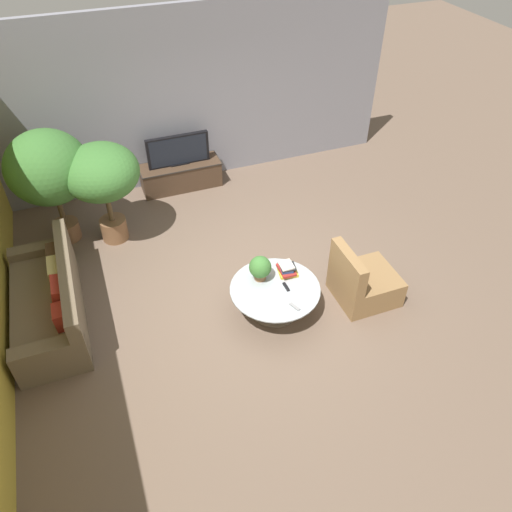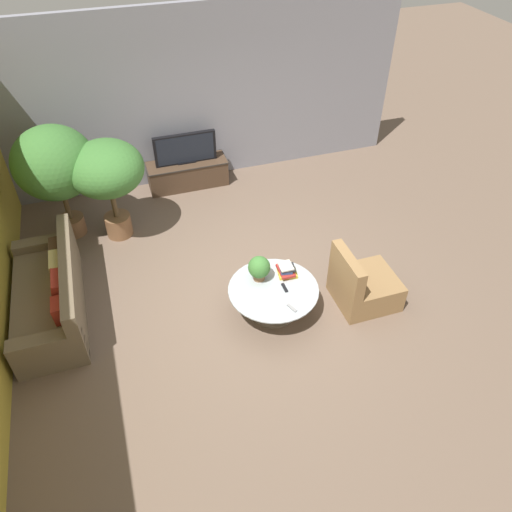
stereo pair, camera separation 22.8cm
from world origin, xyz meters
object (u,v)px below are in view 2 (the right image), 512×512
Objects in this scene: media_console at (188,173)px; coffee_table at (273,295)px; couch_by_wall at (52,296)px; potted_palm_corner at (107,172)px; television at (185,149)px; potted_plant_tabletop at (259,268)px; armchair_wicker at (362,286)px; potted_palm_tall at (55,165)px.

media_console reaches higher than coffee_table.
potted_palm_corner is at bearing 145.28° from couch_by_wall.
television is at bearing 136.96° from couch_by_wall.
coffee_table is 0.41m from potted_plant_tabletop.
media_console is 3.45m from coffee_table.
potted_palm_corner is at bearing 49.72° from armchair_wicker.
couch_by_wall is 2.00m from potted_palm_tall.
couch_by_wall reaches higher than coffee_table.
potted_palm_tall is (-2.48, 2.62, 0.95)m from coffee_table.
couch_by_wall reaches higher than potted_plant_tabletop.
couch_by_wall is (-2.37, -2.54, 0.04)m from media_console.
couch_by_wall is (-2.78, 0.89, -0.01)m from coffee_table.
couch_by_wall is 2.43× the size of armchair_wicker.
coffee_table is 3.07m from potted_palm_corner.
armchair_wicker is at bearing 74.90° from couch_by_wall.
potted_plant_tabletop is (2.67, -0.65, 0.32)m from couch_by_wall.
potted_plant_tabletop is (1.66, -2.11, -0.54)m from potted_palm_corner.
television is 0.67× the size of potted_palm_corner.
media_console is 3.97m from armchair_wicker.
television reaches higher than potted_plant_tabletop.
potted_palm_tall is 3.41m from potted_plant_tabletop.
armchair_wicker is 1.44m from potted_plant_tabletop.
television is at bearing 21.43° from potted_palm_tall.
television is 3.50m from couch_by_wall.
potted_palm_tall is at bearing -158.53° from media_console.
potted_palm_corner is at bearing -20.95° from potted_palm_tall.
coffee_table is 2.92m from couch_by_wall.
television is 1.26× the size of armchair_wicker.
couch_by_wall is (-2.37, -2.53, -0.45)m from television.
media_console is at bearing 95.38° from potted_plant_tabletop.
potted_palm_tall is 0.76m from potted_palm_corner.
television is at bearing 24.37° from armchair_wicker.
potted_plant_tabletop is at bearing -51.85° from potted_palm_corner.
armchair_wicker is at bearing -17.75° from potted_plant_tabletop.
armchair_wicker reaches higher than couch_by_wall.
couch_by_wall is 1.14× the size of potted_palm_tall.
armchair_wicker is (1.22, -0.19, -0.02)m from coffee_table.
potted_palm_corner is (-2.99, 2.54, 0.88)m from armchair_wicker.
television is 0.52× the size of couch_by_wall.
television is at bearing 96.96° from coffee_table.
potted_plant_tabletop is (-0.12, 0.24, 0.32)m from coffee_table.
armchair_wicker is (1.64, -3.61, -0.47)m from television.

